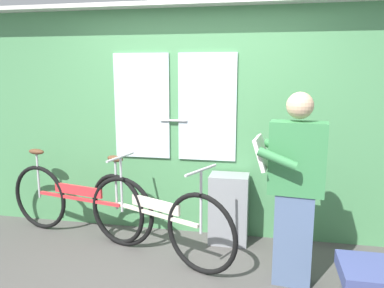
% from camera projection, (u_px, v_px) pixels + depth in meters
% --- Properties ---
extents(train_door_wall, '(5.00, 0.28, 2.40)m').
position_uv_depth(train_door_wall, '(193.00, 118.00, 4.07)').
color(train_door_wall, '#4C8C56').
rests_on(train_door_wall, ground_plane).
extents(bicycle_near_door, '(1.77, 0.55, 0.93)m').
position_uv_depth(bicycle_near_door, '(78.00, 202.00, 4.08)').
color(bicycle_near_door, black).
rests_on(bicycle_near_door, ground_plane).
extents(bicycle_leaning_behind, '(1.62, 0.80, 0.94)m').
position_uv_depth(bicycle_leaning_behind, '(155.00, 218.00, 3.63)').
color(bicycle_leaning_behind, black).
rests_on(bicycle_leaning_behind, ground_plane).
extents(passenger_reading_newspaper, '(0.58, 0.49, 1.58)m').
position_uv_depth(passenger_reading_newspaper, '(294.00, 186.00, 3.10)').
color(passenger_reading_newspaper, slate).
rests_on(passenger_reading_newspaper, ground_plane).
extents(trash_bin_by_wall, '(0.39, 0.28, 0.71)m').
position_uv_depth(trash_bin_by_wall, '(229.00, 209.00, 3.95)').
color(trash_bin_by_wall, gray).
rests_on(trash_bin_by_wall, ground_plane).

